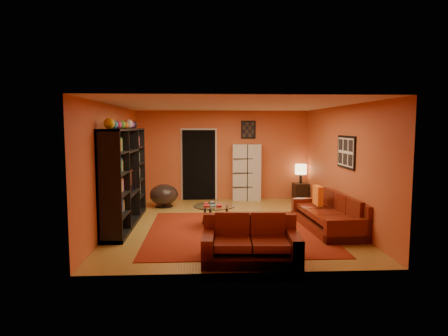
{
  "coord_description": "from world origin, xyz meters",
  "views": [
    {
      "loc": [
        -0.58,
        -8.66,
        2.15
      ],
      "look_at": [
        -0.12,
        0.1,
        1.23
      ],
      "focal_mm": 32.0,
      "sensor_mm": 36.0,
      "label": 1
    }
  ],
  "objects": [
    {
      "name": "storage_cabinet",
      "position": [
        0.69,
        2.8,
        0.82
      ],
      "size": [
        0.84,
        0.41,
        1.63
      ],
      "primitive_type": "cube",
      "rotation": [
        0.0,
        0.0,
        -0.06
      ],
      "color": "#BCB7AD",
      "rests_on": "floor"
    },
    {
      "name": "ceiling",
      "position": [
        0.0,
        0.0,
        2.6
      ],
      "size": [
        6.0,
        6.0,
        0.0
      ],
      "primitive_type": "plane",
      "rotation": [
        3.14,
        0.0,
        0.0
      ],
      "color": "white",
      "rests_on": "wall_back"
    },
    {
      "name": "wall_right",
      "position": [
        2.5,
        0.0,
        1.3
      ],
      "size": [
        0.0,
        6.0,
        6.0
      ],
      "primitive_type": "plane",
      "rotation": [
        1.57,
        0.0,
        -1.57
      ],
      "color": "#BC4F29",
      "rests_on": "floor"
    },
    {
      "name": "bowl_chair",
      "position": [
        -1.63,
        1.93,
        0.33
      ],
      "size": [
        0.75,
        0.75,
        0.61
      ],
      "color": "black",
      "rests_on": "floor"
    },
    {
      "name": "wall_front",
      "position": [
        0.0,
        -3.0,
        1.3
      ],
      "size": [
        6.0,
        0.0,
        6.0
      ],
      "primitive_type": "plane",
      "rotation": [
        -1.57,
        0.0,
        0.0
      ],
      "color": "#BC4F29",
      "rests_on": "floor"
    },
    {
      "name": "entertainment_unit",
      "position": [
        -2.27,
        0.0,
        1.05
      ],
      "size": [
        0.45,
        3.0,
        2.1
      ],
      "primitive_type": "cube",
      "color": "black",
      "rests_on": "floor"
    },
    {
      "name": "doorway",
      "position": [
        -0.7,
        2.96,
        1.02
      ],
      "size": [
        0.95,
        0.1,
        2.04
      ],
      "primitive_type": "cube",
      "color": "black",
      "rests_on": "floor"
    },
    {
      "name": "throw_pillow",
      "position": [
        1.95,
        -0.09,
        0.63
      ],
      "size": [
        0.12,
        0.42,
        0.42
      ],
      "primitive_type": "cube",
      "color": "orange",
      "rests_on": "sofa"
    },
    {
      "name": "wall_art_back",
      "position": [
        0.75,
        2.98,
        2.05
      ],
      "size": [
        0.42,
        0.03,
        0.52
      ],
      "primitive_type": "cube",
      "color": "black",
      "rests_on": "wall_back"
    },
    {
      "name": "side_table",
      "position": [
        2.25,
        2.67,
        0.25
      ],
      "size": [
        0.43,
        0.43,
        0.5
      ],
      "primitive_type": "cube",
      "rotation": [
        0.0,
        0.0,
        0.08
      ],
      "color": "black",
      "rests_on": "floor"
    },
    {
      "name": "rug",
      "position": [
        0.1,
        -0.7,
        0.01
      ],
      "size": [
        3.6,
        3.6,
        0.01
      ],
      "primitive_type": "cube",
      "color": "#5E150A",
      "rests_on": "floor"
    },
    {
      "name": "loveseat",
      "position": [
        0.18,
        -2.42,
        0.28
      ],
      "size": [
        1.59,
        1.02,
        0.85
      ],
      "rotation": [
        0.0,
        0.0,
        1.51
      ],
      "color": "#50120A",
      "rests_on": "rug"
    },
    {
      "name": "coffee_table",
      "position": [
        -0.34,
        -0.25,
        0.41
      ],
      "size": [
        0.9,
        0.9,
        0.45
      ],
      "rotation": [
        0.0,
        0.0,
        0.32
      ],
      "color": "silver",
      "rests_on": "floor"
    },
    {
      "name": "wall_art_right",
      "position": [
        2.48,
        -0.3,
        1.6
      ],
      "size": [
        0.03,
        1.0,
        0.7
      ],
      "primitive_type": "cube",
      "color": "black",
      "rests_on": "wall_right"
    },
    {
      "name": "floor",
      "position": [
        0.0,
        0.0,
        0.0
      ],
      "size": [
        6.0,
        6.0,
        0.0
      ],
      "primitive_type": "plane",
      "color": "olive",
      "rests_on": "ground"
    },
    {
      "name": "sofa",
      "position": [
        2.14,
        -0.56,
        0.28
      ],
      "size": [
        1.07,
        2.37,
        0.85
      ],
      "rotation": [
        0.0,
        0.0,
        0.05
      ],
      "color": "#50120A",
      "rests_on": "rug"
    },
    {
      "name": "wall_left",
      "position": [
        -2.5,
        0.0,
        1.3
      ],
      "size": [
        0.0,
        6.0,
        6.0
      ],
      "primitive_type": "plane",
      "rotation": [
        1.57,
        0.0,
        1.57
      ],
      "color": "#BC4F29",
      "rests_on": "floor"
    },
    {
      "name": "wall_back",
      "position": [
        0.0,
        3.0,
        1.3
      ],
      "size": [
        6.0,
        0.0,
        6.0
      ],
      "primitive_type": "plane",
      "rotation": [
        1.57,
        0.0,
        0.0
      ],
      "color": "#BC4F29",
      "rests_on": "floor"
    },
    {
      "name": "table_lamp",
      "position": [
        2.25,
        2.67,
        0.9
      ],
      "size": [
        0.33,
        0.33,
        0.56
      ],
      "color": "black",
      "rests_on": "side_table"
    },
    {
      "name": "tv",
      "position": [
        -2.23,
        -0.04,
        0.97
      ],
      "size": [
        0.86,
        0.11,
        0.49
      ],
      "primitive_type": "imported",
      "rotation": [
        0.0,
        0.0,
        1.57
      ],
      "color": "black",
      "rests_on": "entertainment_unit"
    }
  ]
}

